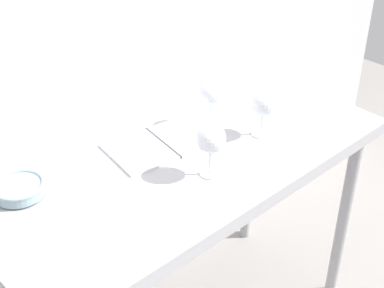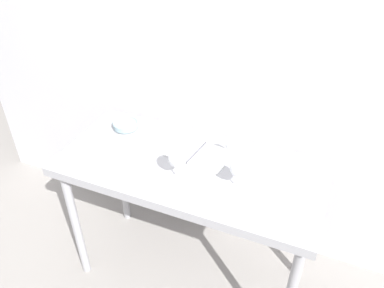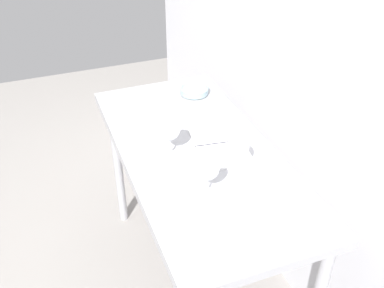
% 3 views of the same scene
% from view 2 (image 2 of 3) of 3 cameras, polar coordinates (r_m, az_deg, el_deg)
% --- Properties ---
extents(ground_plane, '(6.00, 6.00, 0.00)m').
position_cam_2_polar(ground_plane, '(2.65, -0.21, -18.53)').
color(ground_plane, gray).
extents(back_wall, '(3.80, 0.04, 2.60)m').
position_cam_2_polar(back_wall, '(2.19, 4.87, 12.67)').
color(back_wall, silver).
rests_on(back_wall, ground_plane).
extents(steel_counter, '(1.40, 0.65, 0.90)m').
position_cam_2_polar(steel_counter, '(2.06, -0.33, -5.46)').
color(steel_counter, '#A2A2A7').
rests_on(steel_counter, ground_plane).
extents(wine_glass_near_center, '(0.09, 0.09, 0.18)m').
position_cam_2_polar(wine_glass_near_center, '(1.83, -2.21, -2.18)').
color(wine_glass_near_center, white).
rests_on(wine_glass_near_center, steel_counter).
extents(wine_glass_near_right, '(0.09, 0.09, 0.17)m').
position_cam_2_polar(wine_glass_near_right, '(1.79, 7.16, -3.66)').
color(wine_glass_near_right, white).
rests_on(wine_glass_near_right, steel_counter).
extents(wine_glass_far_right, '(0.09, 0.09, 0.17)m').
position_cam_2_polar(wine_glass_far_right, '(1.93, 6.31, -0.15)').
color(wine_glass_far_right, white).
rests_on(wine_glass_far_right, steel_counter).
extents(open_notebook, '(0.40, 0.27, 0.01)m').
position_cam_2_polar(open_notebook, '(2.07, 0.70, -1.30)').
color(open_notebook, white).
rests_on(open_notebook, steel_counter).
extents(tasting_sheet_upper, '(0.17, 0.24, 0.00)m').
position_cam_2_polar(tasting_sheet_upper, '(2.01, 12.56, -3.65)').
color(tasting_sheet_upper, white).
rests_on(tasting_sheet_upper, steel_counter).
extents(tasting_bowl, '(0.15, 0.15, 0.04)m').
position_cam_2_polar(tasting_bowl, '(2.31, -9.99, 2.92)').
color(tasting_bowl, '#DBCC66').
rests_on(tasting_bowl, steel_counter).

